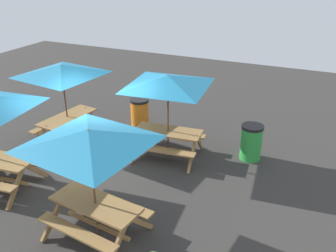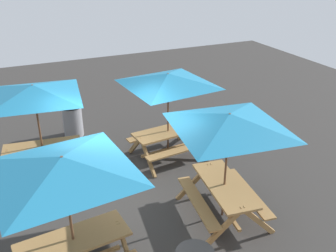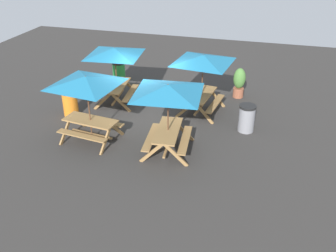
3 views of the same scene
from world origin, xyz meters
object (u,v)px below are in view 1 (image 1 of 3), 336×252
trash_bin_green (251,142)px  trash_bin_orange (140,114)px  picnic_table_3 (90,146)px  picnic_table_1 (62,76)px  picnic_table_2 (168,87)px

trash_bin_green → trash_bin_orange: same height
picnic_table_3 → trash_bin_green: size_ratio=2.86×
picnic_table_1 → picnic_table_3: (-3.12, 3.14, 0.00)m
trash_bin_orange → picnic_table_3: bearing=108.6°
trash_bin_orange → picnic_table_2: bearing=140.5°
trash_bin_orange → trash_bin_green: bearing=172.3°
picnic_table_1 → trash_bin_orange: 2.67m
picnic_table_3 → trash_bin_green: picnic_table_3 is taller
picnic_table_2 → trash_bin_green: 2.68m
picnic_table_1 → trash_bin_green: picnic_table_1 is taller
trash_bin_green → trash_bin_orange: size_ratio=1.00×
trash_bin_green → picnic_table_3: bearing=64.4°
picnic_table_1 → picnic_table_2: (-3.07, -0.33, 0.00)m
picnic_table_2 → trash_bin_green: (-2.08, -0.78, -1.49)m
picnic_table_1 → picnic_table_3: bearing=52.1°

